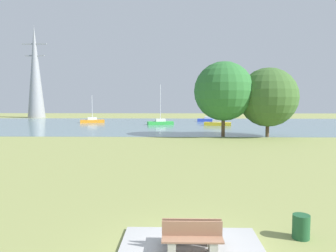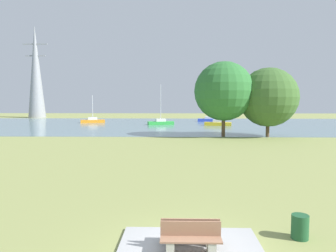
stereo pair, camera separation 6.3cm
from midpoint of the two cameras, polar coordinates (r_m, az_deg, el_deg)
ground_plane at (r=31.60m, az=2.19°, el=-3.68°), size 160.00×160.00×0.00m
concrete_pad at (r=10.32m, az=4.10°, el=-21.36°), size 4.40×3.20×0.10m
bench_facing_water at (r=10.39m, az=4.04°, el=-18.63°), size 1.80×0.48×0.89m
bench_facing_inland at (r=9.90m, az=4.20°, el=-19.86°), size 1.80×0.48×0.89m
litter_bin at (r=11.84m, az=22.65°, el=-16.36°), size 0.56×0.56×0.80m
water_surface at (r=59.44m, az=1.80°, el=0.24°), size 140.00×40.00×0.02m
sailboat_green at (r=59.30m, az=-1.41°, el=0.68°), size 5.02×2.64×7.49m
sailboat_yellow at (r=57.92m, az=8.87°, el=0.53°), size 4.99×2.33×7.48m
sailboat_blue at (r=68.68m, az=7.29°, el=1.17°), size 4.95×2.11×5.89m
sailboat_orange at (r=66.22m, az=-13.47°, el=0.95°), size 5.03×2.79×5.57m
tree_mid_shore at (r=40.20m, az=9.92°, el=6.17°), size 7.36×7.36×9.38m
tree_west_far at (r=41.50m, az=17.51°, el=4.94°), size 7.34×7.34×8.62m
electricity_pylon at (r=90.71m, az=-22.77°, el=8.97°), size 6.40×4.40×23.92m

